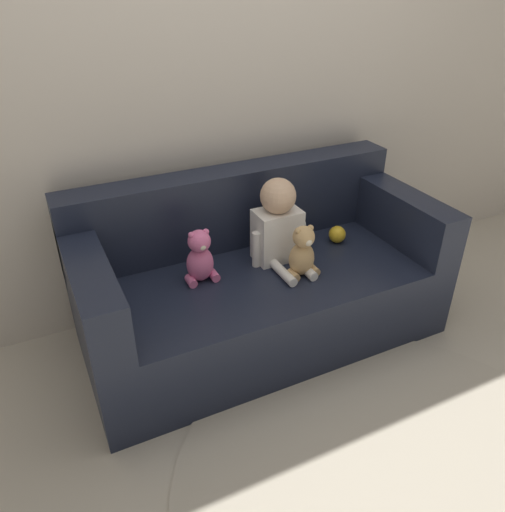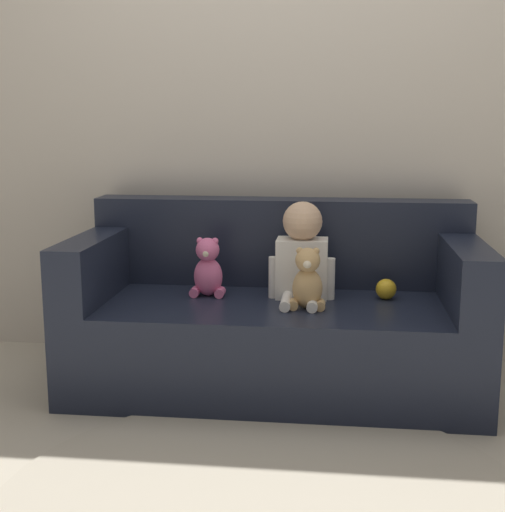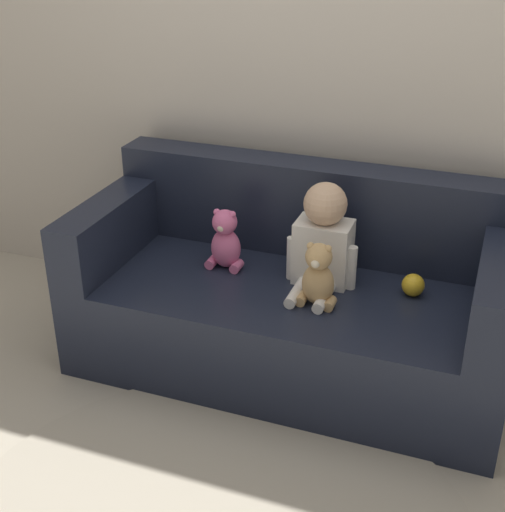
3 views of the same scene
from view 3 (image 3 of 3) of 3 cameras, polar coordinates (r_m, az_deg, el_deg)
The scene contains 7 objects.
ground_plane at distance 3.10m, azimuth 2.87°, elevation -8.54°, with size 12.00×12.00×0.00m, color #B7AD99.
wall_back at distance 3.04m, azimuth 6.41°, elevation 17.38°, with size 8.00×0.05×2.60m.
couch at distance 2.98m, azimuth 3.31°, elevation -3.36°, with size 1.74×0.81×0.80m.
person_baby at distance 2.82m, azimuth 5.67°, elevation 1.39°, with size 0.29×0.35×0.42m.
teddy_bear_brown at distance 2.69m, azimuth 5.27°, elevation -1.61°, with size 0.15×0.12×0.26m.
plush_toy_side at distance 2.96m, azimuth -2.18°, elevation 1.24°, with size 0.15×0.12×0.26m.
toy_ball at distance 2.85m, azimuth 12.73°, elevation -2.28°, with size 0.09×0.09×0.09m.
Camera 3 is at (0.73, -2.42, 1.79)m, focal length 50.00 mm.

